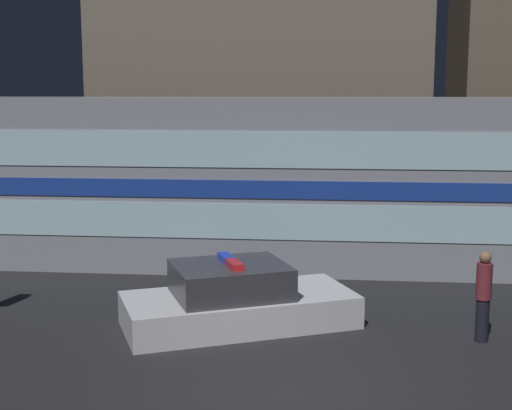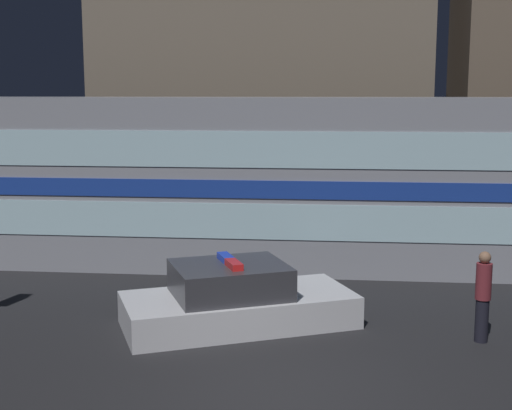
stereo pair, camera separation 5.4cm
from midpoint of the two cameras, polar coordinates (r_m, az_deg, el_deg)
The scene contains 5 objects.
ground_plane at distance 10.75m, azimuth 1.46°, elevation -14.65°, with size 120.00×120.00×0.00m, color black.
train at distance 17.94m, azimuth 0.91°, elevation 1.92°, with size 19.58×3.14×4.18m.
police_car at distance 13.36m, azimuth -1.68°, elevation -7.68°, with size 4.63×3.41×1.30m.
pedestrian at distance 13.04m, azimuth 17.62°, elevation -6.91°, with size 0.27×0.27×1.61m.
building_left at distance 24.93m, azimuth 0.32°, elevation 10.21°, with size 11.10×4.33×9.64m.
Camera 1 is at (0.68, -9.82, 4.32)m, focal length 50.00 mm.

